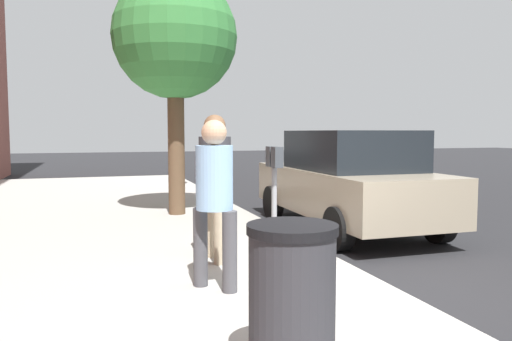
{
  "coord_description": "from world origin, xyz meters",
  "views": [
    {
      "loc": [
        -4.38,
        2.91,
        1.74
      ],
      "look_at": [
        2.05,
        0.8,
        1.22
      ],
      "focal_mm": 34.68,
      "sensor_mm": 36.0,
      "label": 1
    }
  ],
  "objects_px": {
    "parking_meter": "(274,178)",
    "pedestrian_bystander": "(214,191)",
    "pedestrian_at_meter": "(215,175)",
    "trash_bin": "(292,301)",
    "parked_sedan_near": "(348,180)",
    "traffic_signal": "(184,102)",
    "street_tree": "(175,39)"
  },
  "relations": [
    {
      "from": "parking_meter",
      "to": "pedestrian_bystander",
      "type": "relative_size",
      "value": 0.82
    },
    {
      "from": "pedestrian_at_meter",
      "to": "trash_bin",
      "type": "relative_size",
      "value": 1.79
    },
    {
      "from": "pedestrian_bystander",
      "to": "parked_sedan_near",
      "type": "relative_size",
      "value": 0.39
    },
    {
      "from": "pedestrian_at_meter",
      "to": "parked_sedan_near",
      "type": "bearing_deg",
      "value": 30.57
    },
    {
      "from": "parked_sedan_near",
      "to": "traffic_signal",
      "type": "xyz_separation_m",
      "value": [
        5.81,
        1.89,
        1.68
      ]
    },
    {
      "from": "pedestrian_bystander",
      "to": "street_tree",
      "type": "height_order",
      "value": "street_tree"
    },
    {
      "from": "trash_bin",
      "to": "pedestrian_at_meter",
      "type": "bearing_deg",
      "value": -4.13
    },
    {
      "from": "pedestrian_bystander",
      "to": "street_tree",
      "type": "distance_m",
      "value": 5.31
    },
    {
      "from": "parked_sedan_near",
      "to": "parking_meter",
      "type": "bearing_deg",
      "value": 132.49
    },
    {
      "from": "trash_bin",
      "to": "street_tree",
      "type": "bearing_deg",
      "value": -2.76
    },
    {
      "from": "pedestrian_at_meter",
      "to": "street_tree",
      "type": "height_order",
      "value": "street_tree"
    },
    {
      "from": "traffic_signal",
      "to": "pedestrian_bystander",
      "type": "bearing_deg",
      "value": 172.01
    },
    {
      "from": "parking_meter",
      "to": "parked_sedan_near",
      "type": "height_order",
      "value": "parked_sedan_near"
    },
    {
      "from": "pedestrian_bystander",
      "to": "pedestrian_at_meter",
      "type": "bearing_deg",
      "value": 37.38
    },
    {
      "from": "parking_meter",
      "to": "trash_bin",
      "type": "distance_m",
      "value": 3.19
    },
    {
      "from": "pedestrian_at_meter",
      "to": "traffic_signal",
      "type": "xyz_separation_m",
      "value": [
        7.68,
        -0.97,
        1.35
      ]
    },
    {
      "from": "pedestrian_at_meter",
      "to": "traffic_signal",
      "type": "distance_m",
      "value": 7.86
    },
    {
      "from": "parked_sedan_near",
      "to": "street_tree",
      "type": "relative_size",
      "value": 0.96
    },
    {
      "from": "pedestrian_at_meter",
      "to": "traffic_signal",
      "type": "height_order",
      "value": "traffic_signal"
    },
    {
      "from": "parking_meter",
      "to": "parked_sedan_near",
      "type": "xyz_separation_m",
      "value": [
        1.92,
        -2.09,
        -0.27
      ]
    },
    {
      "from": "parked_sedan_near",
      "to": "pedestrian_at_meter",
      "type": "bearing_deg",
      "value": 123.32
    },
    {
      "from": "traffic_signal",
      "to": "parked_sedan_near",
      "type": "bearing_deg",
      "value": -161.95
    },
    {
      "from": "parking_meter",
      "to": "parked_sedan_near",
      "type": "bearing_deg",
      "value": -47.51
    },
    {
      "from": "parking_meter",
      "to": "pedestrian_at_meter",
      "type": "relative_size",
      "value": 0.78
    },
    {
      "from": "traffic_signal",
      "to": "trash_bin",
      "type": "distance_m",
      "value": 10.95
    },
    {
      "from": "parked_sedan_near",
      "to": "trash_bin",
      "type": "relative_size",
      "value": 4.37
    },
    {
      "from": "pedestrian_at_meter",
      "to": "trash_bin",
      "type": "xyz_separation_m",
      "value": [
        -3.03,
        0.22,
        -0.56
      ]
    },
    {
      "from": "parking_meter",
      "to": "pedestrian_bystander",
      "type": "xyz_separation_m",
      "value": [
        -1.05,
        1.03,
        -0.01
      ]
    },
    {
      "from": "parking_meter",
      "to": "trash_bin",
      "type": "height_order",
      "value": "parking_meter"
    },
    {
      "from": "parked_sedan_near",
      "to": "trash_bin",
      "type": "xyz_separation_m",
      "value": [
        -4.91,
        3.08,
        -0.24
      ]
    },
    {
      "from": "parked_sedan_near",
      "to": "traffic_signal",
      "type": "distance_m",
      "value": 6.33
    },
    {
      "from": "parked_sedan_near",
      "to": "traffic_signal",
      "type": "height_order",
      "value": "traffic_signal"
    }
  ]
}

